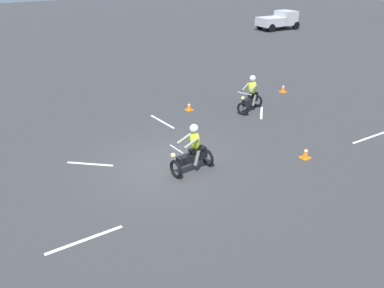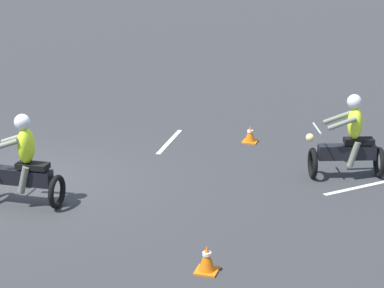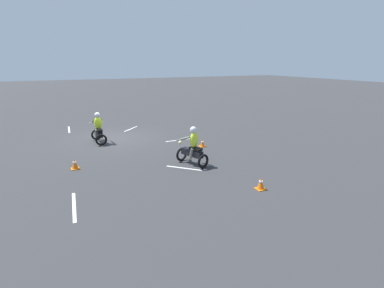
% 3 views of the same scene
% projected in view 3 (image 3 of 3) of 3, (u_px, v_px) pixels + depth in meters
% --- Properties ---
extents(ground_plane, '(120.00, 120.00, 0.00)m').
position_uv_depth(ground_plane, '(114.00, 139.00, 16.86)').
color(ground_plane, '#333335').
extents(motorcycle_rider_foreground, '(0.70, 1.52, 1.66)m').
position_uv_depth(motorcycle_rider_foreground, '(98.00, 130.00, 15.87)').
color(motorcycle_rider_foreground, black).
rests_on(motorcycle_rider_foreground, ground).
extents(motorcycle_rider_background, '(1.05, 1.55, 1.66)m').
position_uv_depth(motorcycle_rider_background, '(193.00, 148.00, 12.47)').
color(motorcycle_rider_background, black).
rests_on(motorcycle_rider_background, ground).
extents(traffic_cone_near_left, '(0.32, 0.32, 0.42)m').
position_uv_depth(traffic_cone_near_left, '(261.00, 184.00, 10.18)').
color(traffic_cone_near_left, orange).
rests_on(traffic_cone_near_left, ground).
extents(traffic_cone_near_right, '(0.32, 0.32, 0.42)m').
position_uv_depth(traffic_cone_near_right, '(75.00, 164.00, 12.11)').
color(traffic_cone_near_right, orange).
rests_on(traffic_cone_near_right, ground).
extents(traffic_cone_mid_center, '(0.32, 0.32, 0.38)m').
position_uv_depth(traffic_cone_mid_center, '(202.00, 143.00, 15.29)').
color(traffic_cone_mid_center, orange).
rests_on(traffic_cone_mid_center, ground).
extents(lane_stripe_n, '(0.23, 2.05, 0.01)m').
position_uv_depth(lane_stripe_n, '(74.00, 206.00, 9.01)').
color(lane_stripe_n, silver).
rests_on(lane_stripe_n, ground).
extents(lane_stripe_nw, '(1.17, 1.18, 0.01)m').
position_uv_depth(lane_stripe_nw, '(184.00, 168.00, 12.24)').
color(lane_stripe_nw, silver).
rests_on(lane_stripe_nw, ground).
extents(lane_stripe_w, '(1.81, 0.17, 0.01)m').
position_uv_depth(lane_stripe_w, '(181.00, 140.00, 16.65)').
color(lane_stripe_w, silver).
rests_on(lane_stripe_w, ground).
extents(lane_stripe_sw, '(1.18, 1.26, 0.01)m').
position_uv_depth(lane_stripe_sw, '(131.00, 129.00, 19.33)').
color(lane_stripe_sw, silver).
rests_on(lane_stripe_sw, ground).
extents(lane_stripe_s, '(0.19, 1.97, 0.01)m').
position_uv_depth(lane_stripe_s, '(69.00, 129.00, 19.16)').
color(lane_stripe_s, silver).
rests_on(lane_stripe_s, ground).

